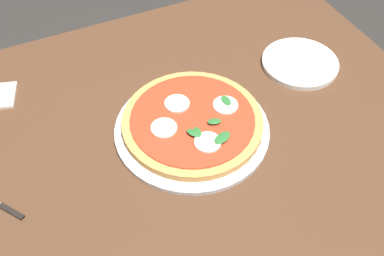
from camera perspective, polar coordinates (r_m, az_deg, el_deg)
The scene contains 5 objects.
dining_table at distance 1.10m, azimuth -2.48°, elevation -5.28°, with size 1.35×1.04×0.75m.
serving_tray at distance 1.05m, azimuth 0.00°, elevation -0.14°, with size 0.36×0.36×0.01m, color silver.
pizza at distance 1.05m, azimuth 0.07°, elevation 0.88°, with size 0.33×0.33×0.03m.
plate_white at distance 1.25m, azimuth 13.56°, elevation 8.04°, with size 0.20×0.20×0.01m, color white.
knife at distance 1.01m, azimuth -23.04°, elevation -9.08°, with size 0.10×0.14×0.01m.
Camera 1 is at (0.23, 0.61, 1.55)m, focal length 41.96 mm.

